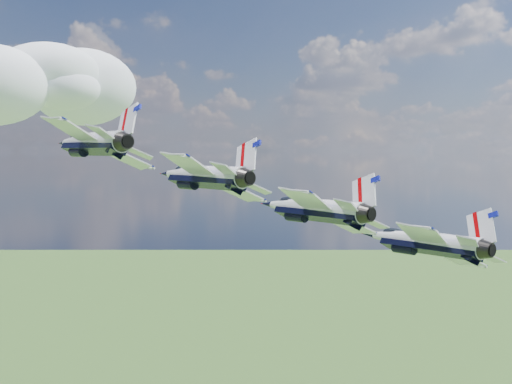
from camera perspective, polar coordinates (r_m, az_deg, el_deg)
cloud_far at (r=237.53m, az=-18.88°, el=9.76°), size 60.82×47.79×23.90m
jet_0 at (r=70.15m, az=-14.56°, el=4.28°), size 12.59×17.04×9.61m
jet_1 at (r=68.21m, az=-4.93°, el=1.47°), size 12.59×17.04×9.61m
jet_2 at (r=68.43m, az=4.92°, el=-1.46°), size 12.59×17.04×9.61m
jet_3 at (r=70.80m, az=14.42°, el=-4.24°), size 12.59×17.04×9.61m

